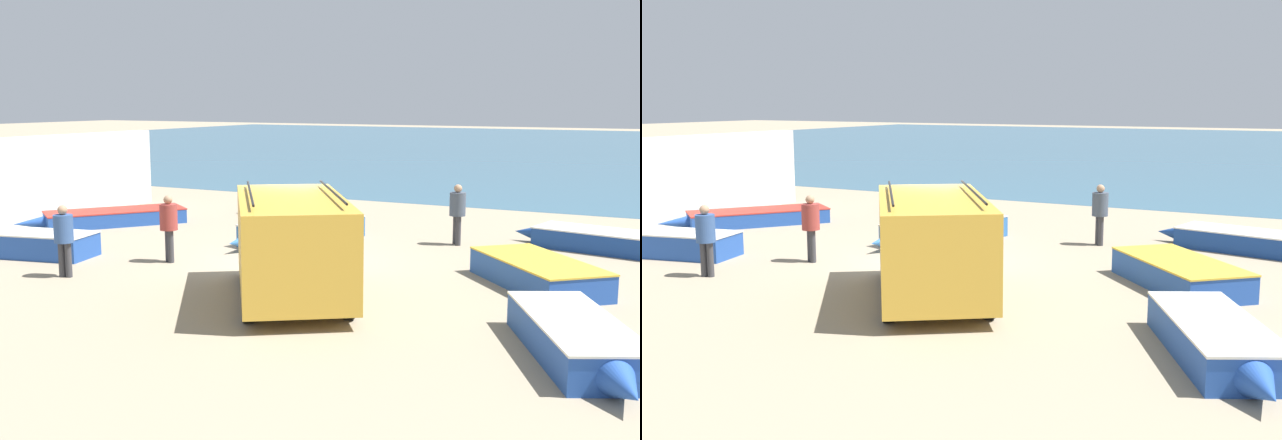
{
  "view_description": "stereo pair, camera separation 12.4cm",
  "coord_description": "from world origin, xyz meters",
  "views": [
    {
      "loc": [
        9.47,
        -16.35,
        4.18
      ],
      "look_at": [
        0.37,
        1.13,
        1.0
      ],
      "focal_mm": 42.0,
      "sensor_mm": 36.0,
      "label": 1
    },
    {
      "loc": [
        9.58,
        -16.29,
        4.18
      ],
      "look_at": [
        0.37,
        1.13,
        1.0
      ],
      "focal_mm": 42.0,
      "sensor_mm": 36.0,
      "label": 2
    }
  ],
  "objects": [
    {
      "name": "fishing_rowboat_5",
      "position": [
        -3.65,
        6.87,
        0.29
      ],
      "size": [
        4.47,
        1.94,
        0.58
      ],
      "rotation": [
        0.0,
        0.0,
        6.09
      ],
      "color": "navy",
      "rests_on": "ground_plane"
    },
    {
      "name": "fishing_rowboat_2",
      "position": [
        -8.3,
        2.51,
        0.25
      ],
      "size": [
        4.08,
        5.04,
        0.5
      ],
      "rotation": [
        0.0,
        0.0,
        4.08
      ],
      "color": "#234CA3",
      "rests_on": "ground_plane"
    },
    {
      "name": "parked_van",
      "position": [
        1.84,
        -2.98,
        1.21
      ],
      "size": [
        4.55,
        5.28,
        2.32
      ],
      "rotation": [
        0.0,
        0.0,
        2.17
      ],
      "color": "gold",
      "rests_on": "ground_plane"
    },
    {
      "name": "fishing_rowboat_4",
      "position": [
        7.8,
        -4.07,
        0.31
      ],
      "size": [
        2.85,
        4.34,
        0.63
      ],
      "rotation": [
        0.0,
        0.0,
        5.18
      ],
      "color": "#234CA3",
      "rests_on": "ground_plane"
    },
    {
      "name": "fisherman_0",
      "position": [
        -3.93,
        -3.73,
        1.03
      ],
      "size": [
        0.45,
        0.45,
        1.73
      ],
      "rotation": [
        0.0,
        0.0,
        1.82
      ],
      "color": "#38383D",
      "rests_on": "ground_plane"
    },
    {
      "name": "harbor_wall",
      "position": [
        -11.05,
        1.0,
        1.47
      ],
      "size": [
        0.5,
        13.08,
        2.94
      ],
      "primitive_type": "cube",
      "color": "silver",
      "rests_on": "ground_plane"
    },
    {
      "name": "sea_water",
      "position": [
        0.0,
        52.0,
        0.0
      ],
      "size": [
        120.0,
        80.0,
        0.01
      ],
      "primitive_type": "cube",
      "color": "#33607A",
      "rests_on": "ground_plane"
    },
    {
      "name": "fishing_rowboat_1",
      "position": [
        -1.15,
        2.71,
        0.32
      ],
      "size": [
        2.61,
        4.85,
        0.64
      ],
      "rotation": [
        0.0,
        0.0,
        4.41
      ],
      "color": "#2D66AD",
      "rests_on": "ground_plane"
    },
    {
      "name": "fishing_rowboat_3",
      "position": [
        -7.01,
        -2.46,
        0.33
      ],
      "size": [
        4.85,
        2.11,
        0.66
      ],
      "rotation": [
        0.0,
        0.0,
        3.36
      ],
      "color": "#234CA3",
      "rests_on": "ground_plane"
    },
    {
      "name": "ground_plane",
      "position": [
        0.0,
        0.0,
        0.0
      ],
      "size": [
        200.0,
        200.0,
        0.0
      ],
      "primitive_type": "plane",
      "color": "gray"
    },
    {
      "name": "fisherman_1",
      "position": [
        3.13,
        4.44,
        1.06
      ],
      "size": [
        0.46,
        0.46,
        1.77
      ],
      "rotation": [
        0.0,
        0.0,
        0.73
      ],
      "color": "#38383D",
      "rests_on": "ground_plane"
    },
    {
      "name": "fishing_rowboat_0",
      "position": [
        6.95,
        5.5,
        0.29
      ],
      "size": [
        4.71,
        2.23,
        0.58
      ],
      "rotation": [
        0.0,
        0.0,
        2.93
      ],
      "color": "navy",
      "rests_on": "ground_plane"
    },
    {
      "name": "fishing_rowboat_6",
      "position": [
        6.14,
        0.61,
        0.31
      ],
      "size": [
        3.71,
        3.91,
        0.63
      ],
      "rotation": [
        0.0,
        0.0,
        2.31
      ],
      "color": "#234CA3",
      "rests_on": "ground_plane"
    },
    {
      "name": "fisherman_2",
      "position": [
        -2.79,
        -1.27,
        1.05
      ],
      "size": [
        0.46,
        0.46,
        1.75
      ],
      "rotation": [
        0.0,
        0.0,
        1.04
      ],
      "color": "#38383D",
      "rests_on": "ground_plane"
    }
  ]
}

